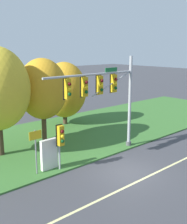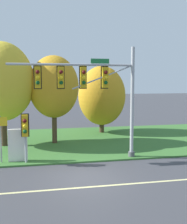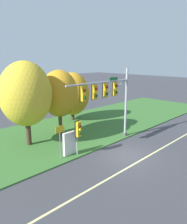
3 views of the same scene
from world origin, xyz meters
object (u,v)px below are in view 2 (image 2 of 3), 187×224
route_sign_post (0,132)px  tree_behind_signpost (102,96)px  tree_left_of_mast (54,87)px  info_kiosk (18,145)px  traffic_signal_mast (92,86)px  pedestrian_signal_near_kerb (25,128)px  tree_nearest_road (2,82)px

route_sign_post → tree_behind_signpost: 11.29m
tree_left_of_mast → info_kiosk: 6.03m
traffic_signal_mast → pedestrian_signal_near_kerb: 4.55m
pedestrian_signal_near_kerb → tree_nearest_road: (-1.70, 4.86, 2.57)m
pedestrian_signal_near_kerb → route_sign_post: (-1.40, 0.51, -0.26)m
pedestrian_signal_near_kerb → info_kiosk: pedestrian_signal_near_kerb is taller
tree_left_of_mast → tree_nearest_road: bearing=-177.2°
pedestrian_signal_near_kerb → tree_behind_signpost: tree_behind_signpost is taller
tree_nearest_road → tree_left_of_mast: bearing=2.8°
traffic_signal_mast → tree_nearest_road: bearing=140.2°
route_sign_post → info_kiosk: bearing=5.8°
pedestrian_signal_near_kerb → route_sign_post: bearing=160.1°
pedestrian_signal_near_kerb → tree_nearest_road: tree_nearest_road is taller
tree_nearest_road → info_kiosk: tree_nearest_road is taller
tree_behind_signpost → route_sign_post: bearing=-134.5°
pedestrian_signal_near_kerb → tree_left_of_mast: 5.83m
tree_nearest_road → tree_left_of_mast: size_ratio=1.13×
route_sign_post → info_kiosk: size_ratio=1.42×
pedestrian_signal_near_kerb → tree_nearest_road: 5.75m
pedestrian_signal_near_kerb → tree_left_of_mast: bearing=68.7°
pedestrian_signal_near_kerb → tree_nearest_road: size_ratio=0.38×
traffic_signal_mast → tree_nearest_road: (-5.58, 4.65, 0.20)m
traffic_signal_mast → tree_left_of_mast: 5.21m
tree_left_of_mast → info_kiosk: size_ratio=3.45×
tree_behind_signpost → tree_left_of_mast: bearing=-142.4°
traffic_signal_mast → tree_nearest_road: size_ratio=1.02×
tree_left_of_mast → tree_behind_signpost: bearing=37.6°
traffic_signal_mast → tree_left_of_mast: size_ratio=1.15×
tree_behind_signpost → info_kiosk: (-6.91, -7.89, -2.38)m
tree_left_of_mast → info_kiosk: tree_left_of_mast is taller
pedestrian_signal_near_kerb → tree_left_of_mast: tree_left_of_mast is taller
pedestrian_signal_near_kerb → tree_behind_signpost: bearing=52.8°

